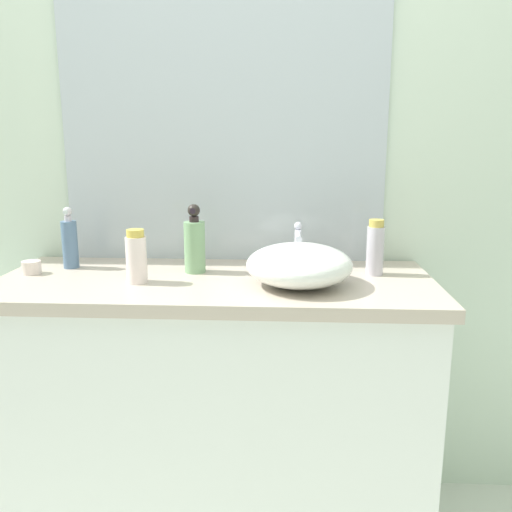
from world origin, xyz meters
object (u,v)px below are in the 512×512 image
(sink_basin, at_px, (299,265))
(candle_jar, at_px, (32,267))
(soap_dispenser, at_px, (70,242))
(lotion_bottle, at_px, (195,244))
(spray_can, at_px, (375,248))
(perfume_bottle, at_px, (136,257))

(sink_basin, xyz_separation_m, candle_jar, (-0.88, 0.09, -0.04))
(candle_jar, bearing_deg, sink_basin, -5.81)
(soap_dispenser, relative_size, lotion_bottle, 0.92)
(sink_basin, xyz_separation_m, soap_dispenser, (-0.78, 0.18, 0.03))
(soap_dispenser, bearing_deg, sink_basin, -12.96)
(lotion_bottle, height_order, spray_can, lotion_bottle)
(sink_basin, distance_m, candle_jar, 0.89)
(sink_basin, relative_size, candle_jar, 5.41)
(sink_basin, bearing_deg, spray_can, 29.45)
(lotion_bottle, relative_size, perfume_bottle, 1.37)
(sink_basin, bearing_deg, perfume_bottle, 179.99)
(sink_basin, relative_size, perfume_bottle, 2.02)
(soap_dispenser, height_order, spray_can, soap_dispenser)
(soap_dispenser, bearing_deg, perfume_bottle, -32.61)
(lotion_bottle, relative_size, candle_jar, 3.66)
(perfume_bottle, relative_size, candle_jar, 2.68)
(soap_dispenser, bearing_deg, candle_jar, -137.27)
(sink_basin, bearing_deg, soap_dispenser, 167.04)
(spray_can, relative_size, candle_jar, 2.93)
(sink_basin, distance_m, lotion_bottle, 0.37)
(candle_jar, bearing_deg, spray_can, 2.61)
(soap_dispenser, height_order, candle_jar, soap_dispenser)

